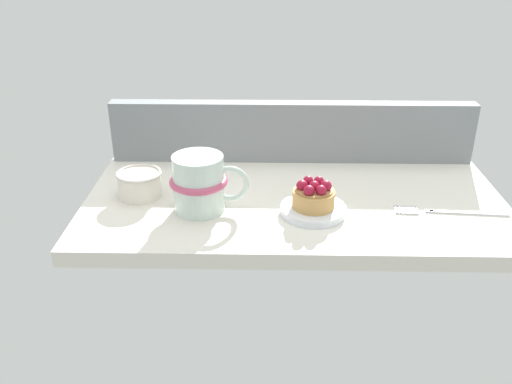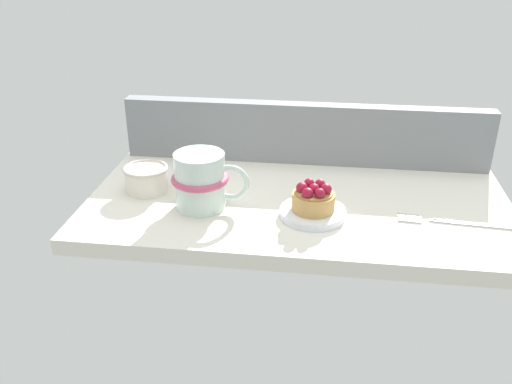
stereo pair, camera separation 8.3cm
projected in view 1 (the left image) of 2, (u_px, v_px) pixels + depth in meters
The scene contains 7 objects.
ground_plane at pixel (294, 204), 89.84cm from camera, with size 67.68×34.75×2.48cm, color silver.
window_rail_back at pixel (292, 132), 101.08cm from camera, with size 66.32×3.05×11.15cm, color gray.
dessert_plate at pixel (313, 210), 84.11cm from camera, with size 10.04×10.04×1.19cm.
raspberry_tart at pixel (314, 195), 83.02cm from camera, with size 6.47×6.47×4.35cm.
coffee_mug at pixel (200, 183), 83.52cm from camera, with size 12.18×8.93×8.94cm.
dessert_fork at pixel (450, 211), 84.27cm from camera, with size 17.25×3.04×0.60cm.
sugar_bowl at pixel (139, 184), 88.36cm from camera, with size 7.39×7.39×4.28cm.
Camera 1 is at (-4.64, -79.97, 39.97)cm, focal length 38.50 mm.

